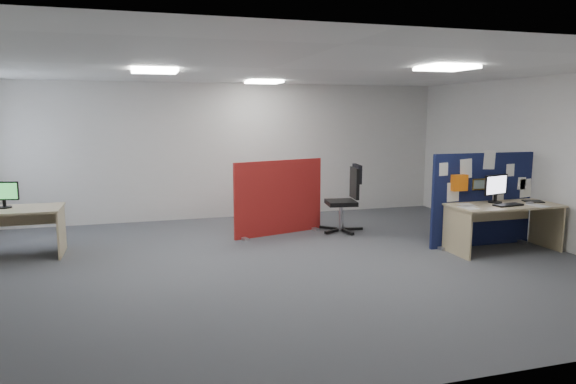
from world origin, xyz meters
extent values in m
plane|color=#4C4E53|center=(0.00, 0.00, 0.00)|extent=(9.00, 9.00, 0.00)
cube|color=white|center=(0.00, 0.00, 2.70)|extent=(9.00, 7.00, 0.02)
cube|color=silver|center=(0.00, 3.50, 1.35)|extent=(9.00, 0.02, 2.70)
cube|color=silver|center=(0.00, -3.50, 1.35)|extent=(9.00, 0.02, 2.70)
cube|color=silver|center=(4.50, 0.00, 1.35)|extent=(0.02, 7.00, 2.70)
cube|color=white|center=(2.00, -1.00, 2.67)|extent=(0.60, 0.60, 0.04)
cube|color=white|center=(-1.50, 0.50, 2.67)|extent=(0.60, 0.60, 0.04)
cube|color=white|center=(0.50, 2.50, 2.67)|extent=(0.60, 0.60, 0.04)
cube|color=#100F3A|center=(3.48, 0.10, 0.74)|extent=(1.80, 0.06, 1.49)
cube|color=#A3A2A8|center=(2.73, 0.10, 0.02)|extent=(0.08, 0.30, 0.04)
cube|color=#A3A2A8|center=(4.23, 0.10, 0.02)|extent=(0.08, 0.30, 0.04)
cube|color=white|center=(2.73, 0.06, 1.26)|extent=(0.15, 0.01, 0.20)
cube|color=white|center=(3.13, 0.06, 1.26)|extent=(0.21, 0.01, 0.30)
cube|color=white|center=(3.55, 0.06, 1.38)|extent=(0.21, 0.01, 0.30)
cube|color=white|center=(3.95, 0.06, 1.21)|extent=(0.15, 0.01, 0.20)
cube|color=white|center=(2.91, 0.06, 0.90)|extent=(0.21, 0.01, 0.30)
cube|color=white|center=(3.75, 0.06, 0.78)|extent=(0.21, 0.01, 0.30)
cube|color=white|center=(4.19, 0.06, 0.98)|extent=(0.15, 0.01, 0.20)
cube|color=white|center=(3.31, 0.06, 0.56)|extent=(0.21, 0.01, 0.30)
cube|color=white|center=(4.27, 0.06, 0.90)|extent=(0.21, 0.01, 0.30)
cube|color=gold|center=(3.38, 0.06, 1.00)|extent=(0.24, 0.01, 0.18)
cube|color=orange|center=(2.99, 0.02, 1.05)|extent=(0.25, 0.10, 0.25)
cube|color=tan|center=(3.58, -0.30, 0.71)|extent=(1.70, 0.75, 0.03)
cube|color=tan|center=(2.76, -0.30, 0.35)|extent=(0.03, 0.69, 0.70)
cube|color=tan|center=(4.40, -0.30, 0.35)|extent=(0.03, 0.69, 0.70)
cube|color=tan|center=(3.58, 0.04, 0.55)|extent=(1.53, 0.02, 0.30)
cylinder|color=black|center=(3.55, -0.13, 0.74)|extent=(0.21, 0.21, 0.02)
cube|color=black|center=(3.55, -0.13, 0.80)|extent=(0.05, 0.04, 0.10)
cube|color=black|center=(3.55, -0.13, 1.01)|extent=(0.49, 0.17, 0.31)
cube|color=white|center=(3.55, -0.15, 1.01)|extent=(0.44, 0.13, 0.27)
cube|color=black|center=(3.56, -0.41, 0.74)|extent=(0.47, 0.23, 0.02)
cube|color=#A3A2A8|center=(3.98, -0.38, 0.74)|extent=(0.11, 0.07, 0.03)
cube|color=black|center=(4.18, -0.23, 0.74)|extent=(0.34, 0.30, 0.01)
cube|color=#9E2214|center=(0.58, 1.75, 0.65)|extent=(1.69, 0.51, 1.30)
cube|color=#A3A2A8|center=(-0.14, 1.75, 0.02)|extent=(0.08, 0.30, 0.04)
cube|color=#A3A2A8|center=(1.29, 1.75, 0.02)|extent=(0.08, 0.30, 0.04)
cube|color=tan|center=(-3.68, 1.43, 0.71)|extent=(1.59, 0.80, 0.03)
cube|color=tan|center=(-2.91, 1.43, 0.35)|extent=(0.03, 0.73, 0.70)
cube|color=tan|center=(-3.68, 1.80, 0.55)|extent=(1.43, 0.02, 0.30)
cylinder|color=black|center=(-3.67, 1.53, 0.74)|extent=(0.20, 0.20, 0.02)
cube|color=black|center=(-3.67, 1.53, 0.80)|extent=(0.04, 0.04, 0.10)
cube|color=black|center=(-3.67, 1.53, 0.98)|extent=(0.43, 0.13, 0.27)
cube|color=#2E8A3A|center=(-3.67, 1.51, 0.98)|extent=(0.38, 0.09, 0.23)
cube|color=black|center=(1.93, 1.58, 0.04)|extent=(0.33, 0.10, 0.04)
cube|color=black|center=(1.79, 1.84, 0.04)|extent=(0.20, 0.32, 0.04)
cube|color=black|center=(1.51, 1.79, 0.04)|extent=(0.27, 0.27, 0.04)
cube|color=black|center=(1.47, 1.51, 0.04)|extent=(0.32, 0.20, 0.04)
cube|color=black|center=(1.73, 1.38, 0.04)|extent=(0.11, 0.33, 0.04)
cylinder|color=#A3A2A8|center=(1.69, 1.62, 0.27)|extent=(0.07, 0.07, 0.46)
cube|color=black|center=(1.69, 1.62, 0.53)|extent=(0.57, 0.57, 0.08)
cube|color=black|center=(1.93, 1.58, 0.88)|extent=(0.12, 0.46, 0.55)
cube|color=black|center=(1.97, 1.58, 1.04)|extent=(0.13, 0.42, 0.33)
cube|color=white|center=(2.88, -0.39, 0.73)|extent=(0.23, 0.31, 0.00)
cube|color=white|center=(3.00, -0.18, 0.73)|extent=(0.26, 0.33, 0.00)
cube|color=white|center=(3.99, -0.54, 0.73)|extent=(0.22, 0.31, 0.00)
camera|label=1|loc=(-1.77, -6.76, 2.11)|focal=32.00mm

